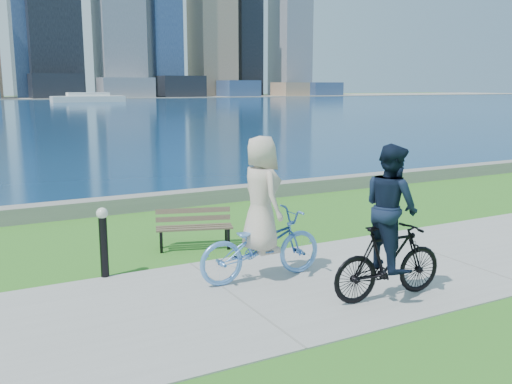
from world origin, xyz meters
TOP-DOWN VIEW (x-y plane):
  - ground at (0.00, 0.00)m, footprint 320.00×320.00m
  - concrete_path at (0.00, 0.00)m, footprint 80.00×3.50m
  - seawall at (0.00, 6.20)m, footprint 90.00×0.50m
  - bay_water at (0.00, 72.00)m, footprint 320.00×131.00m
  - ferry_far at (13.84, 93.59)m, footprint 12.02×3.43m
  - park_bench at (-3.56, 2.64)m, footprint 1.44×0.86m
  - bollard_lamp at (-5.39, 1.75)m, footprint 0.18×0.18m
  - cyclist_woman at (-3.33, 0.54)m, footprint 0.73×2.01m
  - cyclist_man at (-2.17, -0.98)m, footprint 0.69×1.76m

SIDE VIEW (x-z plane):
  - ground at x=0.00m, z-range 0.00..0.00m
  - bay_water at x=0.00m, z-range 0.00..0.01m
  - concrete_path at x=0.00m, z-range 0.00..0.02m
  - seawall at x=0.00m, z-range 0.00..0.35m
  - park_bench at x=-3.56m, z-range 0.08..0.78m
  - bollard_lamp at x=-5.39m, z-range 0.08..1.18m
  - ferry_far at x=13.84m, z-range -0.14..1.49m
  - cyclist_woman at x=-3.33m, z-range -0.26..1.91m
  - cyclist_man at x=-2.17m, z-range -0.15..1.99m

